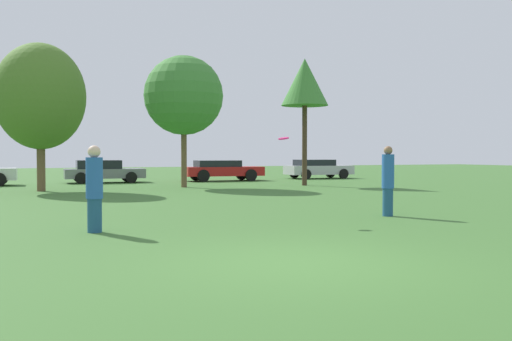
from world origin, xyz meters
TOP-DOWN VIEW (x-y plane):
  - ground_plane at (0.00, 0.00)m, footprint 120.00×120.00m
  - person_thrower at (-2.24, 4.39)m, footprint 0.33×0.33m
  - person_catcher at (4.92, 4.46)m, footprint 0.31×0.31m
  - frisbee at (1.98, 4.43)m, footprint 0.25×0.25m
  - tree_1 at (-2.60, 18.08)m, footprint 3.71×3.71m
  - tree_2 at (3.70, 18.39)m, footprint 3.71×3.71m
  - tree_3 at (9.65, 17.49)m, footprint 2.34×2.34m
  - parked_car_grey at (0.84, 24.24)m, footprint 4.28×2.13m
  - parked_car_red at (7.51, 23.62)m, footprint 4.67×2.02m
  - parked_car_silver at (14.27, 24.20)m, footprint 4.33×2.08m

SIDE VIEW (x-z plane):
  - ground_plane at x=0.00m, z-range 0.00..0.00m
  - parked_car_grey at x=0.84m, z-range 0.03..1.26m
  - parked_car_silver at x=14.27m, z-range 0.04..1.25m
  - parked_car_red at x=7.51m, z-range 0.05..1.25m
  - person_thrower at x=-2.24m, z-range 0.02..1.75m
  - person_catcher at x=4.92m, z-range 0.02..1.78m
  - frisbee at x=1.98m, z-range 1.88..1.96m
  - tree_1 at x=-2.60m, z-range 0.87..7.07m
  - tree_2 at x=3.70m, z-range 1.22..7.39m
  - tree_3 at x=9.65m, z-range 1.93..8.24m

